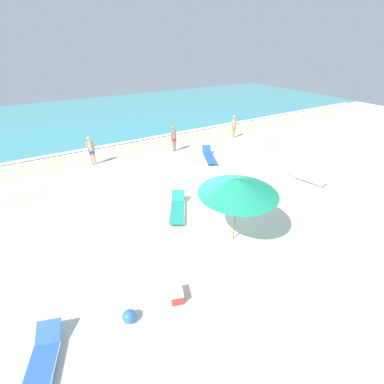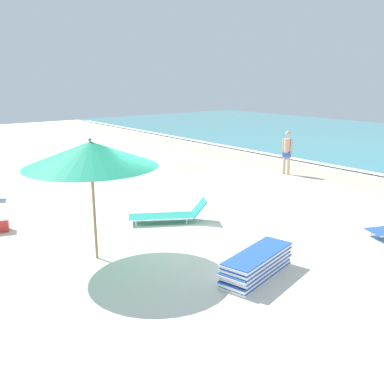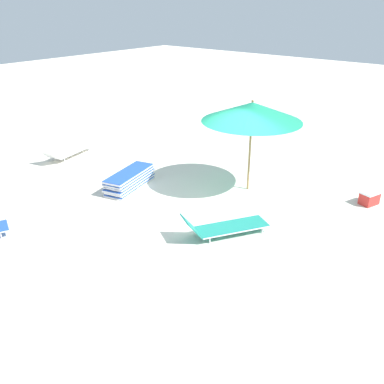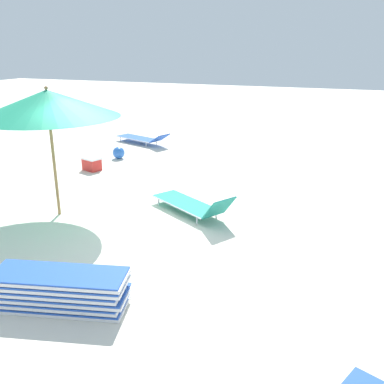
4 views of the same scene
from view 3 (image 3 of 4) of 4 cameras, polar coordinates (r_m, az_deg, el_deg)
The scene contains 6 objects.
ground_plane at distance 11.31m, azimuth 4.11°, elevation -2.94°, with size 60.00×60.00×0.16m.
beach_umbrella at distance 11.91m, azimuth 8.01°, elevation 10.51°, with size 2.78×2.78×2.62m.
lounger_stack at distance 12.68m, azimuth -8.30°, elevation 1.66°, with size 1.06×1.99×0.49m.
sun_lounger_beside_umbrella at distance 15.59m, azimuth -16.40°, elevation 5.16°, with size 1.04×2.15×0.55m.
sun_lounger_near_water_right at distance 10.10m, azimuth 4.24°, elevation -4.62°, with size 1.58×2.11×0.61m.
cooler_box at distance 12.52m, azimuth 22.58°, elevation -0.71°, with size 0.49×0.59×0.37m.
Camera 3 is at (-5.75, 8.23, 5.14)m, focal length 40.00 mm.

